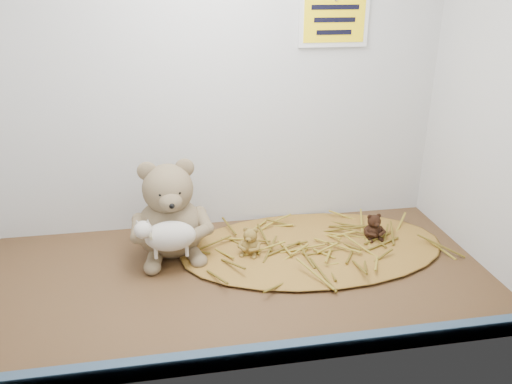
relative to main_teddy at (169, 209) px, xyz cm
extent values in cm
cube|color=#482A19|center=(14.44, -14.26, -12.43)|extent=(120.00, 60.00, 0.40)
cube|color=silver|center=(14.44, 15.74, 32.57)|extent=(120.00, 0.40, 90.00)
cube|color=silver|center=(74.44, -14.26, 32.57)|extent=(0.40, 60.00, 90.00)
cube|color=#3E5977|center=(14.44, -43.06, -10.63)|extent=(119.28, 2.20, 3.60)
ellipsoid|color=brown|center=(35.97, -4.19, -11.76)|extent=(68.45, 39.75, 1.32)
cube|color=yellow|center=(44.44, 15.14, 42.57)|extent=(16.00, 1.20, 11.00)
camera|label=1|loc=(2.19, -113.34, 51.15)|focal=35.00mm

